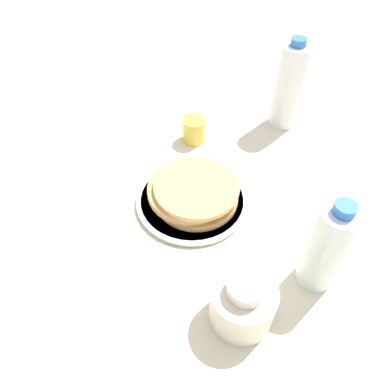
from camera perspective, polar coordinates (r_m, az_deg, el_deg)
ground_plane at (r=0.85m, az=2.01°, el=-1.47°), size 4.00×4.00×0.00m
plate at (r=0.84m, az=-0.00°, el=-1.20°), size 0.25×0.25×0.01m
pancake_stack at (r=0.82m, az=0.26°, el=0.07°), size 0.20×0.19×0.04m
juice_glass at (r=0.99m, az=0.29°, el=9.48°), size 0.06×0.06×0.06m
cream_jug at (r=0.66m, az=7.70°, el=-16.42°), size 0.11×0.11×0.11m
water_bottle_near at (r=0.69m, az=19.87°, el=-7.92°), size 0.07×0.07×0.21m
water_bottle_mid at (r=1.03m, az=14.58°, el=15.29°), size 0.07×0.07×0.24m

